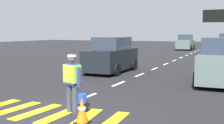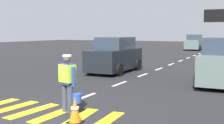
{
  "view_description": "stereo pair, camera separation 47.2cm",
  "coord_description": "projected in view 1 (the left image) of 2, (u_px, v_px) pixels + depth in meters",
  "views": [
    {
      "loc": [
        4.97,
        -6.46,
        2.31
      ],
      "look_at": [
        0.18,
        4.53,
        1.1
      ],
      "focal_mm": 47.58,
      "sensor_mm": 36.0,
      "label": 1
    },
    {
      "loc": [
        5.4,
        -6.26,
        2.31
      ],
      "look_at": [
        0.18,
        4.53,
        1.1
      ],
      "focal_mm": 47.58,
      "sensor_mm": 36.0,
      "label": 2
    }
  ],
  "objects": [
    {
      "name": "car_oncoming_third",
      "position": [
        185.0,
        43.0,
        38.84
      ],
      "size": [
        2.08,
        4.08,
        2.01
      ],
      "color": "slate",
      "rests_on": "ground"
    },
    {
      "name": "ground_plane",
      "position": [
        182.0,
        57.0,
        27.25
      ],
      "size": [
        96.0,
        96.0,
        0.0
      ],
      "primitive_type": "plane",
      "color": "black"
    },
    {
      "name": "lane_direction_sign",
      "position": [
        222.0,
        30.0,
        11.7
      ],
      "size": [
        1.16,
        0.11,
        3.2
      ],
      "color": "gray",
      "rests_on": "ground"
    },
    {
      "name": "car_parked_curbside",
      "position": [
        223.0,
        62.0,
        13.19
      ],
      "size": [
        2.08,
        4.33,
        2.07
      ],
      "color": "slate",
      "rests_on": "ground"
    },
    {
      "name": "car_oncoming_lead",
      "position": [
        112.0,
        56.0,
        17.17
      ],
      "size": [
        2.0,
        4.35,
        2.03
      ],
      "color": "black",
      "rests_on": "ground"
    },
    {
      "name": "lane_center_line",
      "position": [
        189.0,
        54.0,
        31.08
      ],
      "size": [
        0.14,
        46.4,
        0.01
      ],
      "color": "silver",
      "rests_on": "ground"
    },
    {
      "name": "crosswalk_stripes",
      "position": [
        48.0,
        113.0,
        8.45
      ],
      "size": [
        4.43,
        1.93,
        0.01
      ],
      "color": "yellow",
      "rests_on": "ground"
    },
    {
      "name": "road_worker",
      "position": [
        73.0,
        81.0,
        8.41
      ],
      "size": [
        0.77,
        0.41,
        1.67
      ],
      "color": "#383D4C",
      "rests_on": "ground"
    },
    {
      "name": "traffic_cone_near",
      "position": [
        82.0,
        110.0,
        7.51
      ],
      "size": [
        0.36,
        0.36,
        0.68
      ],
      "color": "black",
      "rests_on": "ground"
    }
  ]
}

